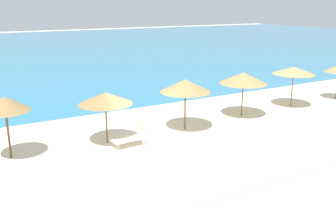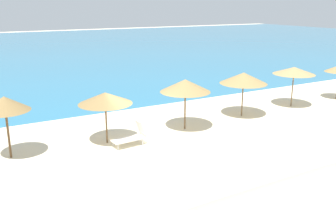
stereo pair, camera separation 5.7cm
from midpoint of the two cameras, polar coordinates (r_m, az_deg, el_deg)
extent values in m
plane|color=beige|center=(16.92, -3.86, -6.47)|extent=(160.00, 160.00, 0.00)
cube|color=teal|center=(56.55, -22.43, 7.89)|extent=(160.00, 71.09, 0.01)
cylinder|color=brown|center=(16.74, -23.62, -4.00)|extent=(0.09, 0.09, 2.21)
cone|color=olive|center=(16.39, -24.09, 0.17)|extent=(2.02, 2.02, 0.62)
cylinder|color=brown|center=(17.25, -9.62, -2.61)|extent=(0.08, 0.08, 2.05)
cone|color=olive|center=(16.94, -9.80, 1.06)|extent=(2.48, 2.48, 0.53)
cylinder|color=brown|center=(18.93, 2.57, -0.63)|extent=(0.08, 0.08, 2.14)
cone|color=#9E7F4C|center=(18.63, 2.61, 3.03)|extent=(2.58, 2.58, 0.64)
cylinder|color=brown|center=(21.57, 11.37, 1.00)|extent=(0.07, 0.07, 2.08)
cone|color=#9E7F4C|center=(21.31, 11.54, 4.13)|extent=(2.69, 2.69, 0.63)
cylinder|color=brown|center=(24.46, 18.63, 2.36)|extent=(0.07, 0.07, 2.22)
cone|color=tan|center=(24.24, 18.87, 5.09)|extent=(2.59, 2.59, 0.45)
cube|color=white|center=(16.92, -6.32, -5.29)|extent=(1.52, 0.73, 0.07)
cube|color=white|center=(17.09, -4.29, -3.60)|extent=(0.37, 0.64, 0.76)
cylinder|color=silver|center=(16.95, -8.59, -6.01)|extent=(0.04, 0.04, 0.31)
cylinder|color=silver|center=(16.51, -7.80, -6.58)|extent=(0.04, 0.04, 0.31)
cylinder|color=silver|center=(17.47, -4.88, -5.22)|extent=(0.04, 0.04, 0.31)
cylinder|color=silver|center=(17.05, -4.02, -5.74)|extent=(0.04, 0.04, 0.31)
camera|label=1|loc=(0.03, -90.08, -0.02)|focal=39.29mm
camera|label=2|loc=(0.03, 89.92, 0.02)|focal=39.29mm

